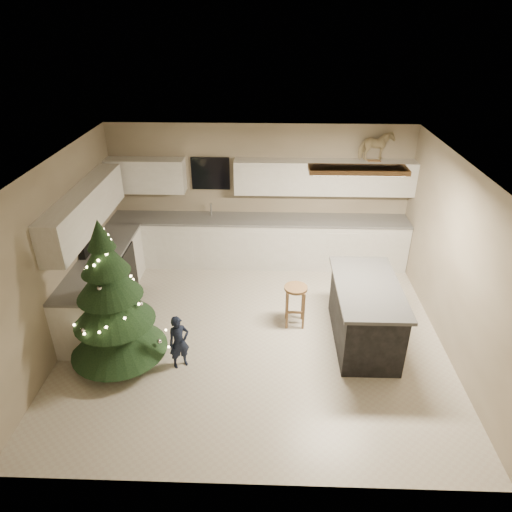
{
  "coord_description": "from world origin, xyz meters",
  "views": [
    {
      "loc": [
        0.19,
        -5.52,
        4.33
      ],
      "look_at": [
        0.0,
        0.35,
        1.15
      ],
      "focal_mm": 32.0,
      "sensor_mm": 36.0,
      "label": 1
    }
  ],
  "objects_px": {
    "bar_stool": "(296,296)",
    "rocking_horse": "(376,146)",
    "toddler": "(179,342)",
    "christmas_tree": "(113,308)",
    "island": "(365,313)"
  },
  "relations": [
    {
      "from": "toddler",
      "to": "rocking_horse",
      "type": "distance_m",
      "value": 4.67
    },
    {
      "from": "island",
      "to": "rocking_horse",
      "type": "distance_m",
      "value": 3.04
    },
    {
      "from": "island",
      "to": "toddler",
      "type": "xyz_separation_m",
      "value": [
        -2.58,
        -0.63,
        -0.08
      ]
    },
    {
      "from": "bar_stool",
      "to": "rocking_horse",
      "type": "height_order",
      "value": "rocking_horse"
    },
    {
      "from": "bar_stool",
      "to": "island",
      "type": "bearing_deg",
      "value": -20.85
    },
    {
      "from": "island",
      "to": "rocking_horse",
      "type": "xyz_separation_m",
      "value": [
        0.41,
        2.42,
        1.78
      ]
    },
    {
      "from": "bar_stool",
      "to": "rocking_horse",
      "type": "bearing_deg",
      "value": 55.74
    },
    {
      "from": "bar_stool",
      "to": "rocking_horse",
      "type": "relative_size",
      "value": 1.06
    },
    {
      "from": "island",
      "to": "toddler",
      "type": "distance_m",
      "value": 2.66
    },
    {
      "from": "christmas_tree",
      "to": "toddler",
      "type": "distance_m",
      "value": 0.98
    },
    {
      "from": "bar_stool",
      "to": "christmas_tree",
      "type": "bearing_deg",
      "value": -159.33
    },
    {
      "from": "rocking_horse",
      "to": "bar_stool",
      "type": "bearing_deg",
      "value": 127.44
    },
    {
      "from": "rocking_horse",
      "to": "toddler",
      "type": "bearing_deg",
      "value": 117.21
    },
    {
      "from": "island",
      "to": "rocking_horse",
      "type": "relative_size",
      "value": 2.69
    },
    {
      "from": "island",
      "to": "bar_stool",
      "type": "relative_size",
      "value": 2.52
    }
  ]
}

